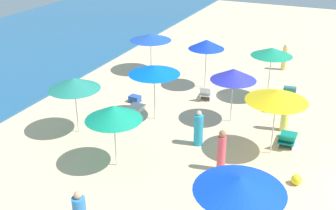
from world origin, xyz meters
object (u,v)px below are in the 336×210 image
object	(u,v)px
lounge_chair_2_0	(290,91)
beachgoer_5	(198,129)
beach_ball_1	(296,180)
umbrella_0	(277,96)
umbrella_2	(272,52)
cooler_box_0	(135,99)
beachgoer_2	(285,112)
umbrella_8	(206,44)
beachgoer_4	(221,151)
umbrella_4	(74,83)
lounge_chair_7_0	(132,110)
umbrella_5	(151,37)
umbrella_3	(240,184)
lounge_chair_2_1	(277,104)
umbrella_6	(234,74)
beachgoer_3	(285,58)
umbrella_1	(113,113)
lounge_chair_8_0	(207,93)
umbrella_7	(154,70)
lounge_chair_0_0	(287,139)

from	to	relation	value
lounge_chair_2_0	beachgoer_5	size ratio (longest dim) A/B	0.90
beach_ball_1	umbrella_0	bearing A→B (deg)	36.31
umbrella_2	cooler_box_0	distance (m)	6.99
beachgoer_5	beachgoer_2	bearing A→B (deg)	-10.40
umbrella_8	beachgoer_4	xyz separation A→B (m)	(-7.25, -3.19, -1.58)
umbrella_0	umbrella_4	world-z (taller)	umbrella_0
umbrella_0	lounge_chair_2_0	bearing A→B (deg)	2.72
lounge_chair_2_0	beachgoer_4	bearing A→B (deg)	75.56
lounge_chair_7_0	umbrella_5	bearing A→B (deg)	-72.76
umbrella_3	beachgoer_2	distance (m)	7.81
lounge_chair_2_1	beachgoer_2	distance (m)	2.25
umbrella_6	beachgoer_2	bearing A→B (deg)	-87.80
beachgoer_3	umbrella_0	bearing A→B (deg)	154.52
umbrella_1	beachgoer_4	bearing A→B (deg)	-70.44
umbrella_6	beachgoer_4	size ratio (longest dim) A/B	1.53
umbrella_6	lounge_chair_2_0	bearing A→B (deg)	-26.29
beachgoer_3	beach_ball_1	world-z (taller)	beachgoer_3
lounge_chair_2_0	umbrella_8	xyz separation A→B (m)	(-0.59, 4.32, 2.09)
umbrella_2	lounge_chair_2_1	xyz separation A→B (m)	(-0.96, -0.69, -2.21)
cooler_box_0	lounge_chair_2_0	bearing A→B (deg)	-145.00
lounge_chair_2_0	lounge_chair_8_0	size ratio (longest dim) A/B	1.02
umbrella_3	umbrella_7	world-z (taller)	umbrella_7
umbrella_0	umbrella_1	world-z (taller)	umbrella_0
umbrella_3	lounge_chair_2_0	bearing A→B (deg)	2.20
umbrella_4	beachgoer_4	distance (m)	6.57
umbrella_0	umbrella_1	distance (m)	5.94
beachgoer_4	umbrella_6	bearing A→B (deg)	51.83
lounge_chair_8_0	beachgoer_5	xyz separation A→B (m)	(-4.54, -1.23, 0.40)
lounge_chair_2_1	beach_ball_1	size ratio (longest dim) A/B	3.60
lounge_chair_8_0	lounge_chair_0_0	bearing A→B (deg)	138.64
umbrella_0	umbrella_1	bearing A→B (deg)	122.39
umbrella_6	beachgoer_2	distance (m)	2.70
umbrella_1	beachgoer_2	distance (m)	7.50
umbrella_4	lounge_chair_7_0	distance (m)	3.32
umbrella_5	beachgoer_2	xyz separation A→B (m)	(-4.27, -8.43, -1.20)
beachgoer_4	umbrella_1	bearing A→B (deg)	149.97
umbrella_3	lounge_chair_8_0	bearing A→B (deg)	23.58
umbrella_4	lounge_chair_7_0	world-z (taller)	umbrella_4
umbrella_3	umbrella_5	xyz separation A→B (m)	(11.95, 8.47, -0.17)
umbrella_0	umbrella_5	size ratio (longest dim) A/B	1.12
lounge_chair_8_0	cooler_box_0	world-z (taller)	lounge_chair_8_0
lounge_chair_0_0	beachgoer_2	xyz separation A→B (m)	(1.19, 0.35, 0.58)
umbrella_1	umbrella_8	xyz separation A→B (m)	(8.53, -0.41, 0.21)
beach_ball_1	umbrella_2	bearing A→B (deg)	19.84
lounge_chair_2_0	beach_ball_1	bearing A→B (deg)	94.97
umbrella_7	umbrella_3	bearing A→B (deg)	-139.15
lounge_chair_0_0	umbrella_1	xyz separation A→B (m)	(-4.13, 5.47, 1.90)
umbrella_5	beachgoer_4	bearing A→B (deg)	-140.25
lounge_chair_7_0	cooler_box_0	distance (m)	1.48
umbrella_5	umbrella_0	bearing A→B (deg)	-127.58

